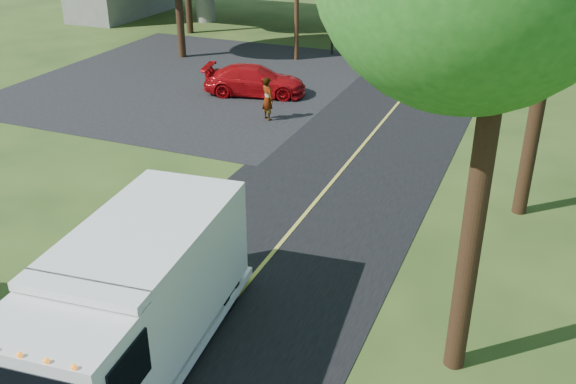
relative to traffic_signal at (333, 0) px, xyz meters
The scene contains 8 objects.
ground 26.87m from the traffic_signal, 77.01° to the right, with size 120.00×120.00×0.00m, color #274117.
road 17.38m from the traffic_signal, 69.44° to the right, with size 7.00×90.00×0.02m, color black.
parking_lot 9.96m from the traffic_signal, 122.01° to the right, with size 16.00×18.00×0.01m, color black.
lane_line 17.38m from the traffic_signal, 69.44° to the right, with size 0.12×90.00×0.01m, color gold.
traffic_signal is the anchor object (origin of this frame).
step_van 28.02m from the traffic_signal, 79.42° to the right, with size 3.36×7.43×3.02m.
red_sedan 9.43m from the traffic_signal, 95.19° to the right, with size 2.01×4.95×1.44m, color #AF0A0F.
pedestrian 12.42m from the traffic_signal, 84.12° to the right, with size 0.69×0.46×1.90m, color gray.
Camera 1 is at (6.38, -10.49, 9.52)m, focal length 40.00 mm.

